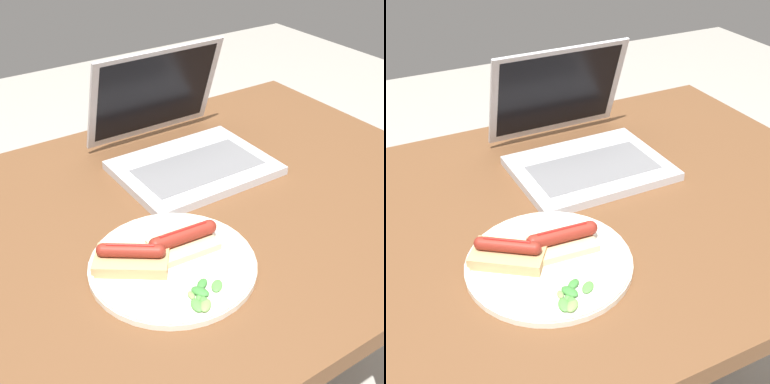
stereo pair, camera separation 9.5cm
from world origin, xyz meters
TOP-DOWN VIEW (x-y plane):
  - desk at (0.00, 0.00)m, footprint 1.23×0.83m
  - laptop at (0.12, 0.15)m, footprint 0.31×0.31m
  - plate at (-0.08, -0.13)m, footprint 0.27×0.27m
  - sausage_toast_left at (-0.04, -0.11)m, footprint 0.13×0.08m
  - sausage_toast_middle at (-0.14, -0.10)m, footprint 0.13×0.12m
  - salad_pile at (-0.09, -0.22)m, footprint 0.08×0.07m

SIDE VIEW (x-z plane):
  - desk at x=0.00m, z-range 0.29..1.06m
  - plate at x=-0.08m, z-range 0.77..0.79m
  - salad_pile at x=-0.09m, z-range 0.78..0.79m
  - sausage_toast_left at x=-0.04m, z-range 0.78..0.82m
  - sausage_toast_middle at x=-0.14m, z-range 0.77..0.82m
  - laptop at x=0.12m, z-range 0.70..0.93m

